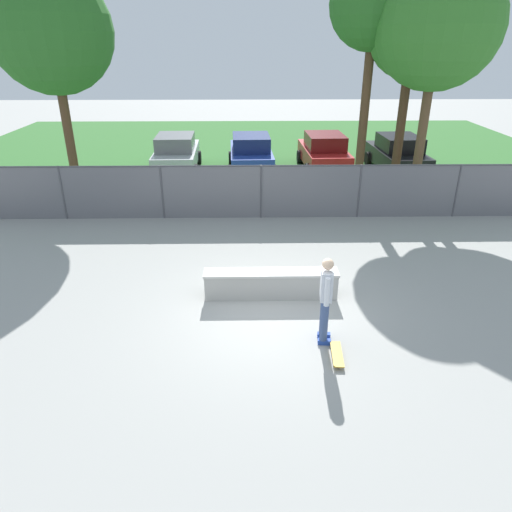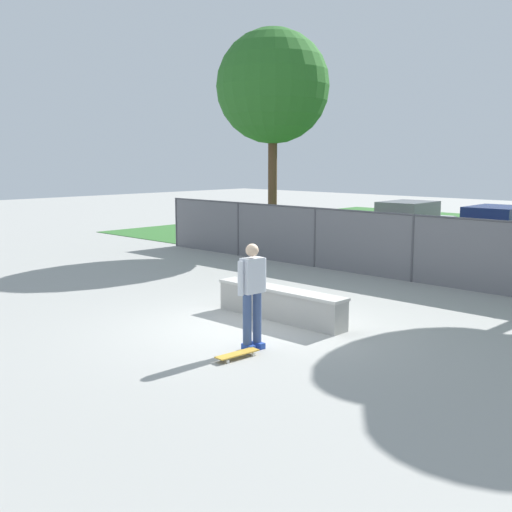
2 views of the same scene
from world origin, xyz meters
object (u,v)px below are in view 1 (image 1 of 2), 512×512
object	(u,v)px
tree_near_left	(51,32)
car_red	(324,152)
tree_mid	(412,36)
tree_far	(438,26)
concrete_ledge	(271,284)
car_blue	(251,153)
skateboard	(337,354)
car_silver	(176,153)
car_black	(397,154)
skateboarder	(326,297)
tree_near_right	(374,6)

from	to	relation	value
tree_near_left	car_red	xyz separation A→B (m)	(9.78, 4.27, -4.85)
tree_mid	tree_far	bearing A→B (deg)	-53.23
concrete_ledge	car_red	distance (m)	11.91
concrete_ledge	car_blue	size ratio (longest dim) A/B	0.73
tree_mid	car_blue	world-z (taller)	tree_mid
skateboard	car_silver	xyz separation A→B (m)	(-4.88, 13.74, 0.77)
concrete_ledge	tree_far	distance (m)	10.32
tree_mid	car_black	xyz separation A→B (m)	(1.19, 3.64, -4.74)
tree_far	car_black	distance (m)	6.69
skateboarder	tree_near_left	bearing A→B (deg)	130.73
tree_near_right	car_blue	xyz separation A→B (m)	(-4.08, 3.51, -5.65)
tree_mid	car_black	distance (m)	6.09
tree_far	car_blue	distance (m)	9.00
skateboard	car_black	bearing A→B (deg)	69.50
skateboarder	car_black	distance (m)	13.91
skateboarder	tree_mid	distance (m)	11.07
tree_mid	car_silver	xyz separation A→B (m)	(-8.71, 3.95, -4.74)
concrete_ledge	car_black	bearing A→B (deg)	60.92
tree_near_left	tree_near_right	world-z (taller)	tree_near_right
concrete_ledge	car_black	size ratio (longest dim) A/B	0.73
tree_mid	car_black	size ratio (longest dim) A/B	1.66
skateboard	tree_near_right	bearing A→B (deg)	75.86
skateboard	tree_far	size ratio (longest dim) A/B	0.10
car_red	car_blue	bearing A→B (deg)	-176.49
tree_mid	car_red	distance (m)	6.57
tree_mid	skateboard	bearing A→B (deg)	-111.36
skateboarder	tree_near_left	size ratio (longest dim) A/B	0.24
skateboarder	concrete_ledge	bearing A→B (deg)	118.09
skateboard	tree_mid	world-z (taller)	tree_mid
skateboarder	car_red	bearing A→B (deg)	81.52
car_blue	skateboard	bearing A→B (deg)	-83.64
tree_near_right	car_red	distance (m)	6.80
skateboarder	car_silver	world-z (taller)	skateboarder
skateboarder	car_black	bearing A→B (deg)	67.98
tree_near_left	car_blue	size ratio (longest dim) A/B	1.80
concrete_ledge	tree_near_right	size ratio (longest dim) A/B	0.38
tree_near_right	tree_far	xyz separation A→B (m)	(1.81, -1.09, -0.63)
concrete_ledge	car_silver	size ratio (longest dim) A/B	0.73
skateboarder	tree_near_right	size ratio (longest dim) A/B	0.23
tree_near_right	tree_mid	world-z (taller)	tree_near_right
tree_near_right	car_red	world-z (taller)	tree_near_right
tree_mid	car_red	xyz separation A→B (m)	(-2.04, 4.07, -4.74)
concrete_ledge	skateboarder	bearing A→B (deg)	-61.91
skateboard	concrete_ledge	bearing A→B (deg)	116.16
tree_mid	tree_near_left	bearing A→B (deg)	-179.04
tree_near_right	car_silver	distance (m)	10.01
car_silver	car_blue	world-z (taller)	same
tree_near_left	tree_far	size ratio (longest dim) A/B	0.97
tree_far	car_silver	size ratio (longest dim) A/B	1.85
skateboard	car_red	size ratio (longest dim) A/B	0.19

